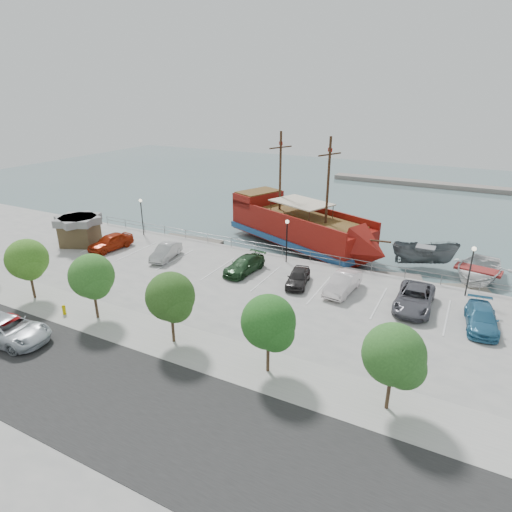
% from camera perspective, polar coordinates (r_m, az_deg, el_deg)
% --- Properties ---
extents(ground, '(160.00, 160.00, 0.00)m').
position_cam_1_polar(ground, '(37.07, -0.05, -5.59)').
color(ground, slate).
extents(land_slab, '(100.00, 58.00, 1.20)m').
position_cam_1_polar(land_slab, '(23.88, -26.53, -24.88)').
color(land_slab, gray).
rests_on(land_slab, ground).
extents(street, '(100.00, 8.00, 0.04)m').
position_cam_1_polar(street, '(25.67, -17.58, -17.82)').
color(street, black).
rests_on(street, land_slab).
extents(sidewalk, '(100.00, 4.00, 0.05)m').
position_cam_1_polar(sidewalk, '(29.23, -9.29, -11.66)').
color(sidewalk, '#9C9B97').
rests_on(sidewalk, land_slab).
extents(seawall_railing, '(50.00, 0.06, 1.00)m').
position_cam_1_polar(seawall_railing, '(42.94, 4.75, 0.46)').
color(seawall_railing, slate).
rests_on(seawall_railing, land_slab).
extents(far_shore, '(40.00, 3.00, 0.80)m').
position_cam_1_polar(far_shore, '(86.07, 23.63, 8.63)').
color(far_shore, gray).
rests_on(far_shore, ground).
extents(pirate_ship, '(20.91, 12.95, 13.05)m').
position_cam_1_polar(pirate_ship, '(47.66, 7.04, 3.35)').
color(pirate_ship, maroon).
rests_on(pirate_ship, ground).
extents(patrol_boat, '(6.80, 4.07, 2.47)m').
position_cam_1_polar(patrol_boat, '(45.86, 21.54, -0.03)').
color(patrol_boat, '#51575B').
rests_on(patrol_boat, ground).
extents(speedboat, '(6.75, 8.56, 1.60)m').
position_cam_1_polar(speedboat, '(45.01, 27.45, -1.99)').
color(speedboat, silver).
rests_on(speedboat, ground).
extents(dock_west, '(7.49, 2.64, 0.42)m').
position_cam_1_polar(dock_west, '(50.67, -8.55, 2.02)').
color(dock_west, '#6D675D').
rests_on(dock_west, ground).
extents(dock_mid, '(6.67, 3.48, 0.37)m').
position_cam_1_polar(dock_mid, '(42.40, 16.97, -2.70)').
color(dock_mid, slate).
rests_on(dock_mid, ground).
extents(dock_east, '(6.40, 4.08, 0.35)m').
position_cam_1_polar(dock_east, '(41.97, 24.61, -4.04)').
color(dock_east, slate).
rests_on(dock_east, ground).
extents(shed, '(4.93, 4.93, 3.09)m').
position_cam_1_polar(shed, '(50.01, -22.48, 3.28)').
color(shed, brown).
rests_on(shed, land_slab).
extents(street_van, '(6.19, 3.33, 1.65)m').
position_cam_1_polar(street_van, '(33.34, -30.14, -8.51)').
color(street_van, '#B4BCC4').
rests_on(street_van, street).
extents(street_sedan, '(3.92, 1.55, 1.27)m').
position_cam_1_polar(street_sedan, '(34.03, -29.89, -8.23)').
color(street_sedan, '#B11315').
rests_on(street_sedan, street).
extents(fire_hydrant, '(0.28, 0.28, 0.80)m').
position_cam_1_polar(fire_hydrant, '(35.28, -24.23, -6.51)').
color(fire_hydrant, '#C9B100').
rests_on(fire_hydrant, sidewalk).
extents(lamp_post_left, '(0.36, 0.36, 4.28)m').
position_cam_1_polar(lamp_post_left, '(50.52, -15.03, 5.89)').
color(lamp_post_left, black).
rests_on(lamp_post_left, land_slab).
extents(lamp_post_mid, '(0.36, 0.36, 4.28)m').
position_cam_1_polar(lamp_post_mid, '(41.00, 4.14, 3.03)').
color(lamp_post_mid, black).
rests_on(lamp_post_mid, land_slab).
extents(lamp_post_right, '(0.36, 0.36, 4.28)m').
position_cam_1_polar(lamp_post_right, '(38.08, 26.80, -0.78)').
color(lamp_post_right, black).
rests_on(lamp_post_right, land_slab).
extents(tree_b, '(3.30, 3.20, 5.00)m').
position_cam_1_polar(tree_b, '(37.83, -28.16, -0.58)').
color(tree_b, '#473321').
rests_on(tree_b, sidewalk).
extents(tree_c, '(3.30, 3.20, 5.00)m').
position_cam_1_polar(tree_c, '(32.54, -20.97, -2.74)').
color(tree_c, '#473321').
rests_on(tree_c, sidewalk).
extents(tree_d, '(3.30, 3.20, 5.00)m').
position_cam_1_polar(tree_d, '(28.02, -11.19, -5.59)').
color(tree_d, '#473321').
rests_on(tree_d, sidewalk).
extents(tree_e, '(3.30, 3.20, 5.00)m').
position_cam_1_polar(tree_e, '(24.69, 1.89, -9.10)').
color(tree_e, '#473321').
rests_on(tree_e, sidewalk).
extents(tree_f, '(3.30, 3.20, 5.00)m').
position_cam_1_polar(tree_f, '(23.06, 18.18, -12.72)').
color(tree_f, '#473321').
rests_on(tree_f, sidewalk).
extents(parked_car_a, '(2.63, 5.15, 1.68)m').
position_cam_1_polar(parked_car_a, '(47.43, -18.82, 1.81)').
color(parked_car_a, '#A4260C').
rests_on(parked_car_a, land_slab).
extents(parked_car_b, '(2.39, 4.65, 1.46)m').
position_cam_1_polar(parked_car_b, '(43.39, -11.93, 0.56)').
color(parked_car_b, '#A6A6A6').
rests_on(parked_car_b, land_slab).
extents(parked_car_d, '(2.53, 5.14, 1.44)m').
position_cam_1_polar(parked_car_d, '(39.32, -1.58, -1.20)').
color(parked_car_d, '#1D3D1F').
rests_on(parked_car_d, land_slab).
extents(parked_car_e, '(2.45, 4.41, 1.42)m').
position_cam_1_polar(parked_car_e, '(36.99, 5.63, -2.82)').
color(parked_car_e, black).
rests_on(parked_car_e, land_slab).
extents(parked_car_f, '(2.13, 4.98, 1.60)m').
position_cam_1_polar(parked_car_f, '(36.23, 11.51, -3.56)').
color(parked_car_f, white).
rests_on(parked_car_f, land_slab).
extents(parked_car_g, '(2.74, 5.81, 1.60)m').
position_cam_1_polar(parked_car_g, '(35.19, 20.36, -5.31)').
color(parked_car_g, '#55545D').
rests_on(parked_car_g, land_slab).
extents(parked_car_h, '(2.51, 5.13, 1.43)m').
position_cam_1_polar(parked_car_h, '(34.41, 27.86, -7.35)').
color(parked_car_h, teal).
rests_on(parked_car_h, land_slab).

